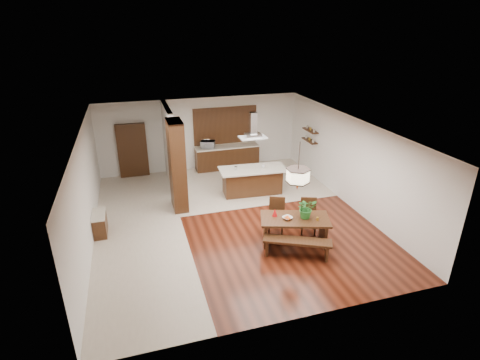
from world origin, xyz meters
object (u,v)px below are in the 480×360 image
object	(u,v)px
dining_bench	(297,248)
kitchen_island	(252,180)
dining_chair_right	(308,216)
fruit_bowl	(287,218)
dining_chair_left	(276,216)
microwave	(208,144)
foliage_plant	(306,208)
hallway_console	(100,224)
range_hood	(253,125)
pendant_lantern	(298,166)
dining_table	(295,225)
island_cup	(263,166)

from	to	relation	value
dining_bench	kitchen_island	size ratio (longest dim) A/B	0.74
kitchen_island	dining_chair_right	bearing A→B (deg)	-73.17
fruit_bowl	kitchen_island	distance (m)	3.38
fruit_bowl	dining_bench	bearing A→B (deg)	-88.47
dining_chair_left	fruit_bowl	bearing A→B (deg)	-61.59
microwave	foliage_plant	bearing A→B (deg)	-56.98
dining_chair_left	foliage_plant	bearing A→B (deg)	-28.53
dining_bench	fruit_bowl	bearing A→B (deg)	91.53
hallway_console	range_hood	bearing A→B (deg)	15.14
pendant_lantern	foliage_plant	world-z (taller)	pendant_lantern
foliage_plant	dining_table	bearing A→B (deg)	168.55
dining_chair_left	kitchen_island	world-z (taller)	dining_chair_left
dining_chair_left	kitchen_island	size ratio (longest dim) A/B	0.43
foliage_plant	range_hood	distance (m)	3.74
pendant_lantern	kitchen_island	xyz separation A→B (m)	(-0.09, 3.38, -1.76)
dining_table	pendant_lantern	distance (m)	1.68
foliage_plant	fruit_bowl	size ratio (longest dim) A/B	2.23
microwave	range_hood	bearing A→B (deg)	-48.65
microwave	island_cup	bearing A→B (deg)	-42.65
dining_chair_left	range_hood	bearing A→B (deg)	111.09
dining_chair_left	hallway_console	bearing A→B (deg)	-170.78
hallway_console	microwave	bearing A→B (deg)	44.68
dining_table	island_cup	bearing A→B (deg)	85.17
dining_chair_right	pendant_lantern	bearing A→B (deg)	-127.02
dining_chair_left	foliage_plant	size ratio (longest dim) A/B	1.81
foliage_plant	kitchen_island	distance (m)	3.50
hallway_console	kitchen_island	xyz separation A→B (m)	(5.02, 1.36, 0.17)
dining_chair_left	fruit_bowl	xyz separation A→B (m)	(0.04, -0.66, 0.28)
microwave	hallway_console	bearing A→B (deg)	-115.14
dining_chair_right	microwave	bearing A→B (deg)	127.17
foliage_plant	range_hood	bearing A→B (deg)	96.11
hallway_console	microwave	distance (m)	5.70
dining_chair_right	range_hood	world-z (taller)	range_hood
foliage_plant	microwave	bearing A→B (deg)	102.84
pendant_lantern	fruit_bowl	world-z (taller)	pendant_lantern
dining_chair_left	dining_chair_right	world-z (taller)	dining_chair_left
dining_bench	pendant_lantern	size ratio (longest dim) A/B	1.33
island_cup	dining_bench	bearing A→B (deg)	-96.99
dining_table	dining_bench	size ratio (longest dim) A/B	1.16
pendant_lantern	range_hood	xyz separation A→B (m)	(-0.09, 3.38, 0.22)
dining_table	hallway_console	bearing A→B (deg)	158.40
dining_chair_right	island_cup	xyz separation A→B (m)	(-0.33, 2.92, 0.49)
dining_chair_right	foliage_plant	xyz separation A→B (m)	(-0.33, -0.45, 0.54)
kitchen_island	microwave	distance (m)	2.87
foliage_plant	fruit_bowl	distance (m)	0.57
dining_table	dining_chair_left	world-z (taller)	dining_chair_left
pendant_lantern	island_cup	world-z (taller)	pendant_lantern
island_cup	fruit_bowl	bearing A→B (deg)	-98.63
dining_bench	island_cup	distance (m)	4.04
island_cup	pendant_lantern	bearing A→B (deg)	-94.83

